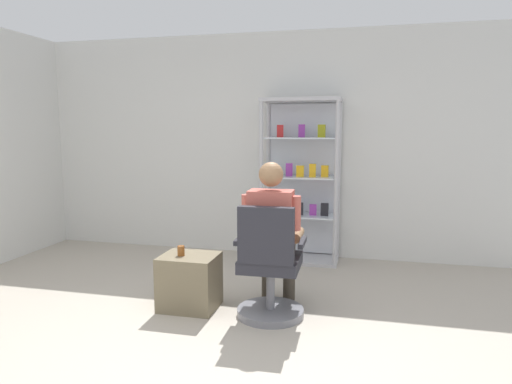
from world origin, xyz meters
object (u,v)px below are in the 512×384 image
Objects in this scene: seated_shopkeeper at (273,230)px; tea_glass at (181,251)px; storage_crate at (190,282)px; office_chair at (269,272)px; display_cabinet_main at (301,180)px.

tea_glass is at bearing -170.44° from seated_shopkeeper.
storage_crate is (-0.72, -0.11, -0.48)m from seated_shopkeeper.
office_chair is at bearing -2.33° from tea_glass.
storage_crate is at bearing -112.83° from display_cabinet_main.
display_cabinet_main is at bearing 67.17° from storage_crate.
display_cabinet_main is 1.87m from office_chair.
seated_shopkeeper is at bearing -90.32° from display_cabinet_main.
office_chair is 0.74m from storage_crate.
display_cabinet_main is at bearing 65.73° from tea_glass.
display_cabinet_main reaches higher than tea_glass.
seated_shopkeeper is (-0.00, 0.16, 0.32)m from office_chair.
office_chair reaches higher than storage_crate.
display_cabinet_main reaches higher than office_chair.
office_chair is 2.00× the size of storage_crate.
display_cabinet_main is at bearing 89.84° from office_chair.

